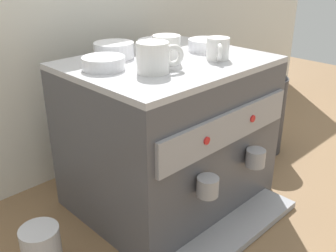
{
  "coord_description": "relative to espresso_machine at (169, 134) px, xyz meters",
  "views": [
    {
      "loc": [
        -0.75,
        -0.76,
        0.73
      ],
      "look_at": [
        0.0,
        0.0,
        0.25
      ],
      "focal_mm": 41.3,
      "sensor_mm": 36.0,
      "label": 1
    }
  ],
  "objects": [
    {
      "name": "ceramic_cup_2",
      "position": [
        -0.03,
        -0.01,
        0.27
      ],
      "size": [
        0.1,
        0.1,
        0.07
      ],
      "color": "white",
      "rests_on": "espresso_machine"
    },
    {
      "name": "ceramic_bowl_0",
      "position": [
        0.04,
        0.08,
        0.25
      ],
      "size": [
        0.13,
        0.13,
        0.04
      ],
      "color": "white",
      "rests_on": "espresso_machine"
    },
    {
      "name": "ceramic_cup_0",
      "position": [
        -0.11,
        -0.06,
        0.27
      ],
      "size": [
        0.12,
        0.08,
        0.08
      ],
      "color": "white",
      "rests_on": "espresso_machine"
    },
    {
      "name": "tiled_backsplash_wall",
      "position": [
        0.0,
        0.38,
        0.23
      ],
      "size": [
        2.8,
        0.03,
        0.92
      ],
      "primitive_type": "cube",
      "color": "silver",
      "rests_on": "ground_plane"
    },
    {
      "name": "coffee_grinder",
      "position": [
        0.51,
        -0.03,
        -0.03
      ],
      "size": [
        0.15,
        0.15,
        0.39
      ],
      "color": "#333338",
      "rests_on": "ground_plane"
    },
    {
      "name": "ceramic_bowl_3",
      "position": [
        -0.19,
        0.05,
        0.25
      ],
      "size": [
        0.11,
        0.11,
        0.03
      ],
      "color": "white",
      "rests_on": "espresso_machine"
    },
    {
      "name": "ceramic_bowl_2",
      "position": [
        0.16,
        0.01,
        0.25
      ],
      "size": [
        0.11,
        0.11,
        0.03
      ],
      "color": "white",
      "rests_on": "espresso_machine"
    },
    {
      "name": "espresso_machine",
      "position": [
        0.0,
        0.0,
        0.0
      ],
      "size": [
        0.56,
        0.55,
        0.46
      ],
      "color": "#4C4C51",
      "rests_on": "ground_plane"
    },
    {
      "name": "ground_plane",
      "position": [
        0.0,
        0.0,
        -0.23
      ],
      "size": [
        4.0,
        4.0,
        0.0
      ],
      "primitive_type": "plane",
      "color": "brown"
    },
    {
      "name": "ceramic_bowl_1",
      "position": [
        -0.09,
        0.13,
        0.25
      ],
      "size": [
        0.11,
        0.11,
        0.04
      ],
      "color": "white",
      "rests_on": "espresso_machine"
    },
    {
      "name": "milk_pitcher",
      "position": [
        -0.45,
        -0.01,
        -0.16
      ],
      "size": [
        0.1,
        0.1,
        0.13
      ],
      "primitive_type": "cylinder",
      "color": "#B7B7BC",
      "rests_on": "ground_plane"
    },
    {
      "name": "ceramic_cup_1",
      "position": [
        0.1,
        -0.09,
        0.26
      ],
      "size": [
        0.08,
        0.08,
        0.06
      ],
      "color": "white",
      "rests_on": "espresso_machine"
    }
  ]
}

